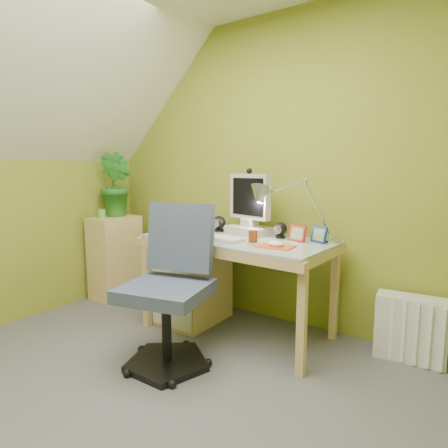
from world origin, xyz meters
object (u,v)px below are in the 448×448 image
Objects in this scene: side_ledge at (116,257)px; potted_plant at (117,185)px; task_chair at (166,287)px; radiator at (411,328)px; monitor at (250,198)px; desk_lamp at (306,195)px; desk at (237,286)px.

potted_plant is (0.00, 0.05, 0.69)m from side_ledge.
radiator is at bearing 24.30° from task_chair.
monitor reaches higher than radiator.
desk_lamp is 1.09m from radiator.
side_ledge is (-1.84, -0.15, -0.65)m from desk_lamp.
monitor is at bearing 93.67° from desk.
desk is at bearing -75.13° from monitor.
desk_lamp is 1.05× the size of potted_plant.
potted_plant reaches higher than desk_lamp.
desk_lamp is (0.45, 0.00, 0.03)m from monitor.
desk_lamp is (0.45, 0.18, 0.68)m from desk.
desk_lamp is 0.81× the size of side_ledge.
task_chair is (-0.55, -0.84, -0.54)m from desk_lamp.
monitor is at bearing 4.00° from potted_plant.
potted_plant is at bearing -165.26° from desk_lamp.
desk is at bearing -146.48° from desk_lamp.
desk_lamp is at bearing -176.31° from radiator.
desk_lamp is 1.96m from side_ledge.
desk_lamp is at bearing 44.00° from task_chair.
task_chair is at bearing -29.78° from potted_plant.
task_chair is (1.29, -0.69, 0.12)m from side_ledge.
radiator is (1.14, 0.28, -0.15)m from desk.
radiator is at bearing 19.87° from monitor.
monitor is at bearing -179.52° from radiator.
monitor is 1.40m from potted_plant.
desk is 1.19m from radiator.
desk is 1.34× the size of task_chair.
task_chair is at bearing -147.54° from radiator.
desk_lamp is at bearing 25.47° from desk.
potted_plant is at bearing 137.55° from task_chair.
potted_plant is 1.60m from task_chair.
desk is 2.15× the size of desk_lamp.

